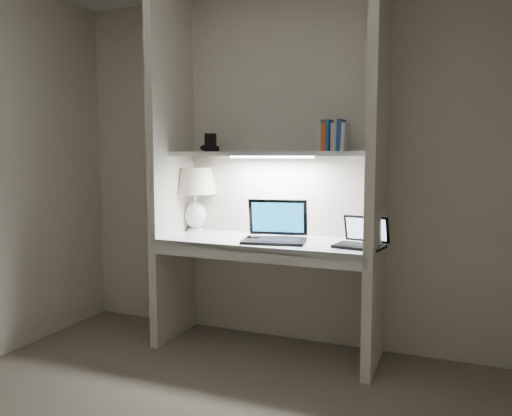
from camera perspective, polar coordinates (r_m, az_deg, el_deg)
The scene contains 17 objects.
back_wall at distance 3.60m, azimuth 2.73°, elevation 4.61°, with size 3.20×0.01×2.50m, color beige.
alcove_panel_left at distance 3.66m, azimuth -9.61°, elevation 4.56°, with size 0.06×0.55×2.50m, color beige.
alcove_panel_right at distance 3.15m, azimuth 13.69°, elevation 4.25°, with size 0.06×0.55×2.50m, color beige.
desk at distance 3.39m, azimuth 1.14°, elevation -3.97°, with size 1.40×0.55×0.04m, color white.
desk_apron at distance 3.16m, azimuth -0.56°, elevation -5.27°, with size 1.46×0.03×0.10m, color silver.
shelf at distance 3.43m, azimuth 1.73°, elevation 6.22°, with size 1.40×0.36×0.03m, color silver.
strip_light at distance 3.43m, azimuth 1.73°, elevation 5.85°, with size 0.60×0.04×0.01m, color white.
table_lamp at distance 3.78m, azimuth -6.98°, elevation 2.25°, with size 0.33×0.33×0.48m.
laptop_main at distance 3.35m, azimuth 2.24°, elevation -2.71°, with size 0.47×0.42×0.27m.
laptop_netbook at distance 3.19m, azimuth 11.99°, elevation -3.58°, with size 0.33×0.30×0.19m.
speaker at distance 3.56m, azimuth 3.53°, elevation -1.99°, with size 0.10×0.07×0.14m, color silver.
mouse at distance 3.35m, azimuth -0.30°, elevation -3.43°, with size 0.10×0.06×0.04m, color black.
cable_coil at distance 3.29m, azimuth 3.63°, elevation -3.82°, with size 0.10×0.10×0.01m, color black.
sticky_note at distance 3.44m, azimuth -5.50°, elevation -3.49°, with size 0.07×0.07×0.00m, color #EBFC35.
book_row at distance 3.41m, azimuth 8.67°, elevation 8.09°, with size 0.20×0.14×0.21m.
shelf_box at distance 3.63m, azimuth -5.22°, elevation 7.45°, with size 0.08×0.05×0.13m, color black.
shelf_gadget at distance 3.66m, azimuth -5.53°, elevation 6.87°, with size 0.13×0.09×0.05m, color black.
Camera 1 is at (1.19, -1.89, 1.34)m, focal length 35.00 mm.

